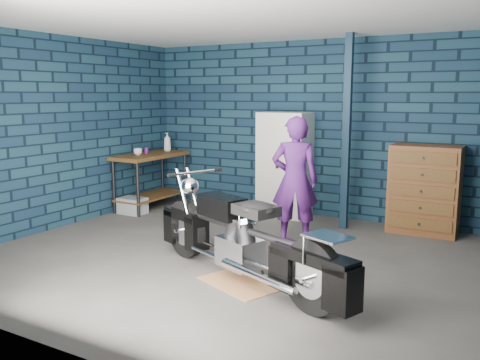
% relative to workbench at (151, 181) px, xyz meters
% --- Properties ---
extents(ground, '(6.00, 6.00, 0.00)m').
position_rel_workbench_xyz_m(ground, '(2.68, -1.63, -0.46)').
color(ground, '#4A4845').
rests_on(ground, ground).
extents(room_walls, '(6.02, 5.01, 2.71)m').
position_rel_workbench_xyz_m(room_walls, '(2.68, -1.08, 1.45)').
color(room_walls, '#102337').
rests_on(room_walls, ground).
extents(support_post, '(0.10, 0.10, 2.70)m').
position_rel_workbench_xyz_m(support_post, '(3.23, 0.32, 0.90)').
color(support_post, '#122739').
rests_on(support_post, ground).
extents(workbench, '(0.60, 1.40, 0.91)m').
position_rel_workbench_xyz_m(workbench, '(0.00, 0.00, 0.00)').
color(workbench, brown).
rests_on(workbench, ground).
extents(drip_mat, '(0.98, 0.87, 0.01)m').
position_rel_workbench_xyz_m(drip_mat, '(3.04, -2.25, -0.45)').
color(drip_mat, '#90643F').
rests_on(drip_mat, ground).
extents(motorcycle, '(2.45, 1.48, 1.05)m').
position_rel_workbench_xyz_m(motorcycle, '(3.04, -2.25, 0.07)').
color(motorcycle, black).
rests_on(motorcycle, ground).
extents(person, '(0.70, 0.59, 1.62)m').
position_rel_workbench_xyz_m(person, '(2.90, -0.68, 0.35)').
color(person, '#501D6E').
rests_on(person, ground).
extents(storage_bin, '(0.42, 0.30, 0.26)m').
position_rel_workbench_xyz_m(storage_bin, '(0.02, -0.50, -0.33)').
color(storage_bin, gray).
rests_on(storage_bin, ground).
extents(locker, '(0.75, 0.54, 1.61)m').
position_rel_workbench_xyz_m(locker, '(2.17, 0.60, 0.35)').
color(locker, silver).
rests_on(locker, ground).
extents(tool_chest, '(0.90, 0.50, 1.21)m').
position_rel_workbench_xyz_m(tool_chest, '(4.25, 0.60, 0.15)').
color(tool_chest, brown).
rests_on(tool_chest, ground).
extents(cup_a, '(0.18, 0.18, 0.11)m').
position_rel_workbench_xyz_m(cup_a, '(-0.06, -0.24, 0.51)').
color(cup_a, '#C3B693').
rests_on(cup_a, workbench).
extents(mug_purple, '(0.08, 0.08, 0.10)m').
position_rel_workbench_xyz_m(mug_purple, '(-0.09, 0.01, 0.50)').
color(mug_purple, '#4C175E').
rests_on(mug_purple, workbench).
extents(bottle, '(0.13, 0.13, 0.32)m').
position_rel_workbench_xyz_m(bottle, '(-0.02, 0.49, 0.61)').
color(bottle, gray).
rests_on(bottle, workbench).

